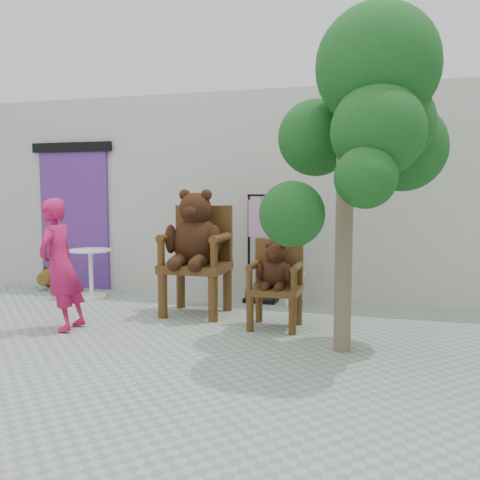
{
  "coord_description": "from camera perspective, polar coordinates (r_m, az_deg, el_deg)",
  "views": [
    {
      "loc": [
        1.73,
        -4.55,
        1.55
      ],
      "look_at": [
        0.05,
        1.52,
        0.95
      ],
      "focal_mm": 38.0,
      "sensor_mm": 36.0,
      "label": 1
    }
  ],
  "objects": [
    {
      "name": "ground_plane",
      "position": [
        5.1,
        -5.18,
        -12.24
      ],
      "size": [
        60.0,
        60.0,
        0.0
      ],
      "primitive_type": "plane",
      "color": "gray",
      "rests_on": "ground"
    },
    {
      "name": "back_wall",
      "position": [
        7.84,
        2.78,
        5.07
      ],
      "size": [
        9.0,
        1.0,
        3.0
      ],
      "primitive_type": "cube",
      "color": "#BBB9AF",
      "rests_on": "ground"
    },
    {
      "name": "doorway",
      "position": [
        8.56,
        -18.06,
        2.59
      ],
      "size": [
        1.4,
        0.11,
        2.33
      ],
      "color": "#562A7E",
      "rests_on": "ground"
    },
    {
      "name": "chair_big",
      "position": [
        6.42,
        -4.93,
        -0.31
      ],
      "size": [
        0.78,
        0.83,
        1.58
      ],
      "color": "#3D240D",
      "rests_on": "ground"
    },
    {
      "name": "chair_small",
      "position": [
        5.8,
        4.04,
        -4.02
      ],
      "size": [
        0.57,
        0.53,
        1.0
      ],
      "color": "#3D240D",
      "rests_on": "ground"
    },
    {
      "name": "person",
      "position": [
        6.02,
        -19.54,
        -2.64
      ],
      "size": [
        0.37,
        0.55,
        1.47
      ],
      "primitive_type": "imported",
      "rotation": [
        0.0,
        0.0,
        -1.53
      ],
      "color": "#B41650",
      "rests_on": "ground"
    },
    {
      "name": "cafe_table",
      "position": [
        7.82,
        -16.4,
        -2.93
      ],
      "size": [
        0.6,
        0.6,
        0.7
      ],
      "rotation": [
        0.0,
        0.0,
        0.09
      ],
      "color": "white",
      "rests_on": "ground"
    },
    {
      "name": "display_stand",
      "position": [
        7.14,
        2.39,
        -2.33
      ],
      "size": [
        0.45,
        0.35,
        1.51
      ],
      "rotation": [
        0.0,
        0.0,
        -0.01
      ],
      "color": "black",
      "rests_on": "ground"
    },
    {
      "name": "stool_bucket",
      "position": [
        6.89,
        6.0,
        -2.16
      ],
      "size": [
        0.32,
        0.32,
        1.45
      ],
      "rotation": [
        0.0,
        0.0,
        0.26
      ],
      "color": "white",
      "rests_on": "ground"
    },
    {
      "name": "tree",
      "position": [
        5.12,
        14.7,
        14.1
      ],
      "size": [
        1.72,
        1.82,
        3.4
      ],
      "rotation": [
        0.0,
        0.0,
        0.08
      ],
      "color": "brown",
      "rests_on": "ground"
    },
    {
      "name": "potted_plant",
      "position": [
        8.65,
        -20.49,
        -3.65
      ],
      "size": [
        0.47,
        0.43,
        0.47
      ],
      "primitive_type": "imported",
      "rotation": [
        0.0,
        0.0,
        0.15
      ],
      "color": "#0E3514",
      "rests_on": "ground"
    }
  ]
}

